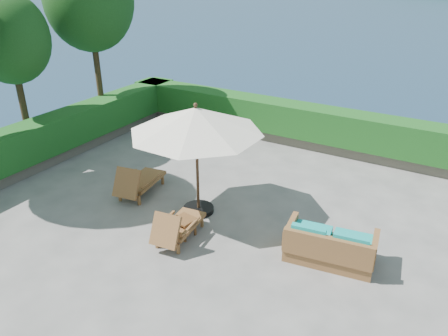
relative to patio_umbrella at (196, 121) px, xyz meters
The scene contains 14 objects.
ground 2.34m from the patio_umbrella, 66.19° to the right, with size 12.00×12.00×0.00m, color gray.
foundation 3.88m from the patio_umbrella, 66.19° to the right, with size 12.00×12.00×3.00m, color #504840.
ocean 5.33m from the patio_umbrella, 66.19° to the right, with size 600.00×600.00×0.00m, color #18304D.
planter_wall_far 5.66m from the patio_umbrella, 88.25° to the left, with size 12.00×0.60×0.36m, color #686253.
planter_wall_left 5.85m from the patio_umbrella, behind, with size 0.60×12.00×0.36m, color #686253.
hedge_far 5.44m from the patio_umbrella, 88.25° to the left, with size 12.40×0.90×1.00m, color #164D16.
hedge_left 5.64m from the patio_umbrella, behind, with size 0.90×12.40×1.00m, color #164D16.
tree_mid 6.36m from the patio_umbrella, behind, with size 2.20×2.20×4.83m.
tree_far 6.82m from the patio_umbrella, 154.09° to the left, with size 2.80×2.80×6.03m.
patio_umbrella is the anchor object (origin of this frame).
lounge_left 2.63m from the patio_umbrella, behind, with size 0.90×1.70×0.93m.
lounge_right 2.33m from the patio_umbrella, 77.71° to the right, with size 0.78×1.54×0.86m.
side_table 2.22m from the patio_umbrella, 72.91° to the right, with size 0.47×0.47×0.44m.
wicker_loveseat 3.89m from the patio_umbrella, ahead, with size 1.87×1.13×0.87m.
Camera 1 is at (4.99, -7.18, 5.53)m, focal length 35.00 mm.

